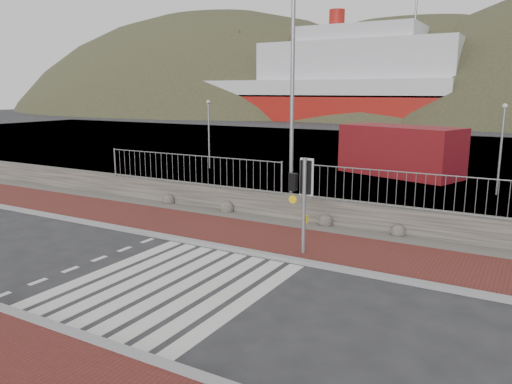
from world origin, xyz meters
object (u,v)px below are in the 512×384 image
Objects in this scene: ferry at (319,86)px; streetlight at (295,84)px; traffic_signal_far at (303,186)px; shipping_container at (400,151)px.

streetlight is (24.12, -59.85, -0.45)m from ferry.
traffic_signal_far is 15.55m from shipping_container.
traffic_signal_far is at bearing -67.21° from shipping_container.
shipping_container is at bearing -62.48° from ferry.
streetlight is 11.71m from shipping_container.
ferry is 7.59× the size of shipping_container.
ferry reaches higher than traffic_signal_far.
traffic_signal_far is 5.76m from streetlight.
traffic_signal_far is 0.33× the size of streetlight.
traffic_signal_far is 0.43× the size of shipping_container.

